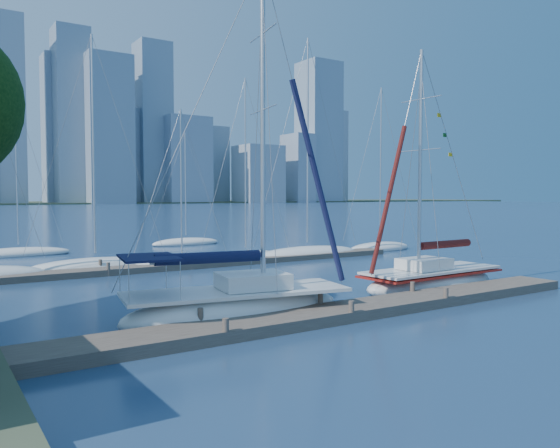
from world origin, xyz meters
TOP-DOWN VIEW (x-y plane):
  - ground at (0.00, 0.00)m, footprint 700.00×700.00m
  - near_dock at (0.00, 0.00)m, footprint 26.00×2.00m
  - far_dock at (2.00, 16.00)m, footprint 30.00×1.80m
  - sailboat_navy at (-2.99, 2.06)m, footprint 9.26×4.41m
  - sailboat_maroon at (8.07, 2.53)m, footprint 8.24×2.90m
  - bg_boat_1 at (-4.02, 17.82)m, footprint 8.42×5.40m
  - bg_boat_2 at (1.09, 16.76)m, footprint 6.69×2.40m
  - bg_boat_3 at (6.18, 17.52)m, footprint 6.58×3.75m
  - bg_boat_4 at (10.85, 16.62)m, footprint 9.10×2.59m
  - bg_boat_5 at (18.79, 17.37)m, footprint 6.57×4.56m
  - bg_boat_6 at (-6.72, 29.08)m, footprint 7.57×4.75m
  - bg_boat_7 at (7.48, 30.84)m, footprint 6.72×4.15m
  - skyline at (24.18, 290.49)m, footprint 502.98×51.31m

SIDE VIEW (x-z plane):
  - ground at x=0.00m, z-range 0.00..0.00m
  - far_dock at x=2.00m, z-range 0.00..0.36m
  - near_dock at x=0.00m, z-range 0.00..0.40m
  - bg_boat_2 at x=1.09m, z-range -4.90..5.34m
  - bg_boat_7 at x=7.48m, z-range -5.04..5.48m
  - bg_boat_6 at x=-6.72m, z-range -5.91..6.37m
  - bg_boat_3 at x=6.18m, z-range -6.20..6.71m
  - bg_boat_5 at x=18.79m, z-range -6.53..7.08m
  - bg_boat_1 at x=-4.02m, z-range -6.91..7.48m
  - bg_boat_4 at x=10.85m, z-range -7.80..8.40m
  - sailboat_maroon at x=8.07m, z-range -5.03..6.87m
  - sailboat_navy at x=-2.99m, z-range -5.85..7.91m
  - skyline at x=24.18m, z-range -17.07..89.45m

